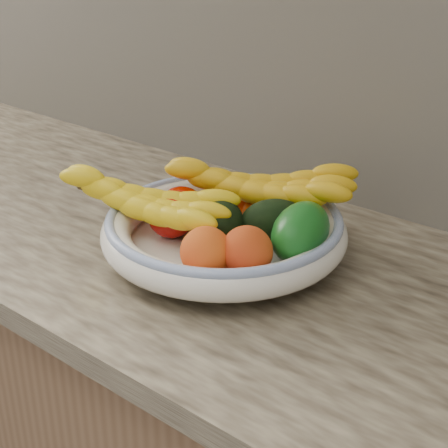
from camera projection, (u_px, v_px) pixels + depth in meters
The scene contains 14 objects.
fruit_bowl at pixel (224, 231), 1.09m from camera, with size 0.39×0.39×0.08m.
clementine_back_left at pixel (246, 202), 1.18m from camera, with size 0.06×0.06×0.05m, color #FF5205.
clementine_back_right at pixel (282, 216), 1.12m from camera, with size 0.05×0.05×0.04m, color #E14E04.
clementine_back_mid at pixel (258, 212), 1.14m from camera, with size 0.05×0.05×0.05m, color #F55005.
clementine_extra at pixel (270, 216), 1.12m from camera, with size 0.05×0.05×0.05m, color #F26005.
tomato_left at pixel (181, 207), 1.14m from camera, with size 0.08×0.08×0.07m, color #A70F00.
tomato_near_left at pixel (171, 217), 1.10m from camera, with size 0.08×0.08×0.07m, color #BF0B07.
avocado_center at pixel (221, 223), 1.08m from camera, with size 0.07×0.10×0.07m, color black.
avocado_right at pixel (275, 223), 1.08m from camera, with size 0.08×0.11×0.08m, color black.
green_mango at pixel (300, 232), 1.02m from camera, with size 0.08×0.12×0.09m, color #105615.
peach_front at pixel (206, 252), 0.98m from camera, with size 0.08×0.08×0.08m, color orange.
peach_right at pixel (247, 251), 0.98m from camera, with size 0.08×0.08×0.08m, color orange.
banana_bunch_back at pixel (258, 191), 1.13m from camera, with size 0.34×0.12×0.09m, color gold, non-canonical shape.
banana_bunch_front at pixel (144, 206), 1.09m from camera, with size 0.31×0.12×0.09m, color yellow, non-canonical shape.
Camera 1 is at (0.62, 0.90, 1.43)m, focal length 55.00 mm.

